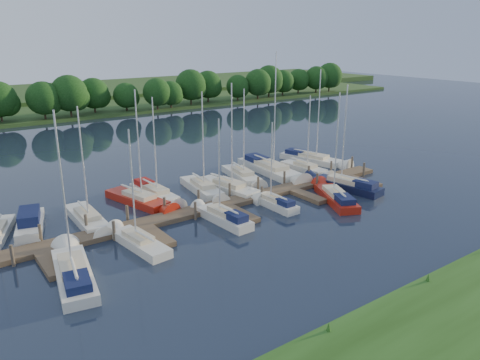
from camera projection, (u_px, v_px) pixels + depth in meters
ground at (278, 236)px, 36.83m from camera, size 260.00×260.00×0.00m
near_bank at (477, 334)px, 24.35m from camera, size 90.00×10.00×0.50m
dock at (226, 207)px, 42.43m from camera, size 40.00×6.00×0.40m
mooring_pilings at (220, 199)px, 43.18m from camera, size 38.24×2.84×2.00m
far_shore at (40, 110)px, 94.85m from camera, size 180.00×30.00×0.60m
distant_hill at (14, 96)px, 114.10m from camera, size 220.00×40.00×1.40m
treeline at (61, 97)px, 84.70m from camera, size 146.90×9.87×8.15m
motorboat at (30, 225)px, 37.82m from camera, size 3.45×6.95×1.96m
sailboat_n_2 at (88, 221)px, 39.10m from camera, size 2.08×8.05×10.27m
sailboat_n_3 at (140, 201)px, 43.58m from camera, size 3.77×8.73×11.04m
sailboat_n_4 at (155, 194)px, 45.29m from camera, size 2.28×7.93×10.18m
sailboat_n_5 at (203, 190)px, 46.76m from camera, size 2.83×8.22×10.48m
sailboat_n_6 at (230, 190)px, 46.77m from camera, size 3.33×8.90×11.31m
sailboat_n_7 at (243, 177)px, 51.08m from camera, size 3.11×8.05×10.21m
sailboat_n_8 at (271, 170)px, 53.25m from camera, size 3.25×11.13×13.95m
sailboat_n_9 at (306, 169)px, 53.81m from camera, size 2.02×7.09×9.13m
sailboat_n_10 at (313, 160)px, 57.71m from camera, size 4.15×9.33×11.67m
sailboat_s_0 at (73, 274)px, 30.36m from camera, size 3.42×9.03×11.34m
sailboat_s_1 at (138, 243)px, 34.97m from camera, size 2.38×7.22×9.23m
sailboat_s_2 at (223, 218)px, 39.43m from camera, size 2.01×7.02×9.20m
sailboat_s_3 at (273, 203)px, 42.95m from camera, size 1.55×6.22×8.16m
sailboat_s_4 at (335, 198)px, 44.44m from camera, size 4.90×8.07×10.58m
sailboat_s_5 at (345, 186)px, 47.78m from camera, size 3.30×8.61×10.98m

